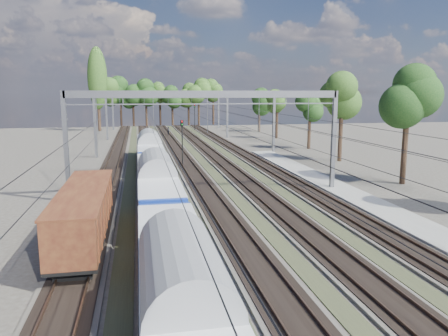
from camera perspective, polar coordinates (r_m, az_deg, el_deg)
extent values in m
cube|color=#47423A|center=(52.38, -14.51, -0.11)|extent=(3.00, 130.00, 0.15)
cube|color=black|center=(52.37, -14.51, -0.01)|extent=(2.50, 130.00, 0.06)
cube|color=#473326|center=(52.40, -15.30, 0.08)|extent=(0.08, 130.00, 0.14)
cube|color=#473326|center=(52.31, -13.73, 0.13)|extent=(0.08, 130.00, 0.14)
cube|color=#47423A|center=(52.30, -9.58, 0.06)|extent=(3.00, 130.00, 0.15)
cube|color=black|center=(52.28, -9.59, 0.16)|extent=(2.50, 130.00, 0.06)
cube|color=#473326|center=(52.25, -10.38, 0.24)|extent=(0.08, 130.00, 0.14)
cube|color=#473326|center=(52.29, -8.80, 0.29)|extent=(0.08, 130.00, 0.14)
cube|color=#47423A|center=(52.60, -4.68, 0.22)|extent=(3.00, 130.00, 0.15)
cube|color=black|center=(52.58, -4.68, 0.32)|extent=(2.50, 130.00, 0.06)
cube|color=#473326|center=(52.49, -5.46, 0.40)|extent=(0.08, 130.00, 0.14)
cube|color=#473326|center=(52.65, -3.90, 0.45)|extent=(0.08, 130.00, 0.14)
cube|color=#47423A|center=(53.28, 0.13, 0.37)|extent=(3.00, 130.00, 0.15)
cube|color=black|center=(53.26, 0.13, 0.48)|extent=(2.50, 130.00, 0.06)
cube|color=#473326|center=(53.11, -0.63, 0.56)|extent=(0.08, 130.00, 0.14)
cube|color=#473326|center=(53.39, 0.89, 0.61)|extent=(0.08, 130.00, 0.14)
cube|color=#47423A|center=(54.33, 4.79, 0.52)|extent=(3.00, 130.00, 0.15)
cube|color=black|center=(54.31, 4.79, 0.62)|extent=(2.50, 130.00, 0.06)
cube|color=#473326|center=(54.10, 4.06, 0.70)|extent=(0.08, 130.00, 0.14)
cube|color=#473326|center=(54.50, 5.52, 0.75)|extent=(0.08, 130.00, 0.14)
cube|color=#363523|center=(52.30, -12.05, -0.08)|extent=(1.10, 130.00, 0.05)
cube|color=#363523|center=(52.41, -7.12, 0.08)|extent=(1.10, 130.00, 0.05)
cube|color=#363523|center=(52.90, -2.26, 0.24)|extent=(1.10, 130.00, 0.05)
cube|color=#363523|center=(53.77, 2.49, 0.40)|extent=(1.10, 130.00, 0.05)
cube|color=gray|center=(33.10, 21.96, -6.13)|extent=(3.00, 70.00, 0.30)
cube|color=slate|center=(37.24, -19.93, 2.54)|extent=(0.35, 0.35, 9.00)
cube|color=slate|center=(40.64, 14.10, 3.41)|extent=(0.35, 0.35, 9.00)
cube|color=slate|center=(36.99, -2.20, 9.61)|extent=(23.00, 0.35, 0.60)
cube|color=slate|center=(84.84, -15.09, 6.59)|extent=(0.35, 0.35, 9.00)
cube|color=slate|center=(86.39, 0.42, 6.98)|extent=(0.35, 0.35, 9.00)
cube|color=slate|center=(84.73, -7.33, 9.68)|extent=(23.00, 0.35, 0.60)
cube|color=slate|center=(61.98, -16.48, 5.20)|extent=(0.35, 0.35, 8.50)
cube|color=slate|center=(106.79, -14.31, 7.09)|extent=(0.35, 0.35, 8.50)
cube|color=slate|center=(64.74, 6.52, 5.72)|extent=(0.35, 0.35, 8.50)
cube|color=slate|center=(108.42, -0.73, 7.43)|extent=(0.35, 0.35, 8.50)
cylinder|color=black|center=(51.75, -14.77, 5.82)|extent=(0.03, 130.00, 0.03)
cylinder|color=black|center=(51.69, -14.82, 7.03)|extent=(0.03, 130.00, 0.03)
cylinder|color=black|center=(51.66, -9.76, 5.99)|extent=(0.03, 130.00, 0.03)
cylinder|color=black|center=(51.60, -9.79, 7.21)|extent=(0.03, 130.00, 0.03)
cylinder|color=black|center=(51.97, -4.76, 6.12)|extent=(0.03, 130.00, 0.03)
cylinder|color=black|center=(51.91, -4.78, 7.34)|extent=(0.03, 130.00, 0.03)
cylinder|color=black|center=(52.66, 0.14, 6.21)|extent=(0.03, 130.00, 0.03)
cylinder|color=black|center=(52.60, 0.14, 7.40)|extent=(0.03, 130.00, 0.03)
cylinder|color=black|center=(53.72, 4.88, 6.24)|extent=(0.03, 130.00, 0.03)
cylinder|color=black|center=(53.66, 4.89, 7.42)|extent=(0.03, 130.00, 0.03)
cylinder|color=black|center=(119.40, -15.12, 6.94)|extent=(0.56, 0.56, 6.91)
sphere|color=#163C15|center=(119.28, -15.24, 9.59)|extent=(5.39, 5.39, 5.39)
cylinder|color=black|center=(120.49, -13.29, 7.18)|extent=(0.56, 0.56, 7.49)
sphere|color=#163C15|center=(120.39, -13.41, 10.03)|extent=(4.54, 4.54, 4.54)
cylinder|color=black|center=(117.97, -11.84, 7.17)|extent=(0.56, 0.56, 7.44)
sphere|color=#163C15|center=(117.86, -11.95, 10.06)|extent=(5.32, 5.32, 5.32)
cylinder|color=black|center=(119.23, -10.09, 7.10)|extent=(0.56, 0.56, 6.84)
sphere|color=#163C15|center=(119.10, -10.17, 9.73)|extent=(5.28, 5.28, 5.28)
cylinder|color=black|center=(119.78, -7.85, 6.96)|extent=(0.56, 0.56, 5.91)
sphere|color=#163C15|center=(119.64, -7.90, 9.22)|extent=(4.33, 4.33, 4.33)
cylinder|color=black|center=(119.72, -6.25, 6.90)|extent=(0.56, 0.56, 5.56)
sphere|color=#163C15|center=(119.57, -6.29, 9.03)|extent=(4.48, 4.48, 4.48)
cylinder|color=black|center=(118.56, -4.86, 7.26)|extent=(0.56, 0.56, 7.07)
sphere|color=#163C15|center=(118.44, -4.90, 9.99)|extent=(5.28, 5.28, 5.28)
cylinder|color=black|center=(119.53, -3.01, 7.03)|extent=(0.56, 0.56, 5.93)
sphere|color=#163C15|center=(119.38, -3.03, 9.31)|extent=(4.81, 4.81, 4.81)
cylinder|color=black|center=(118.50, -1.41, 7.35)|extent=(0.56, 0.56, 7.30)
sphere|color=#163C15|center=(118.39, -1.42, 10.17)|extent=(3.92, 3.92, 3.92)
cylinder|color=black|center=(46.53, 23.21, 1.59)|extent=(0.56, 0.56, 5.61)
sphere|color=#163C15|center=(46.16, 23.59, 7.11)|extent=(3.77, 3.77, 3.77)
cylinder|color=black|center=(60.35, 15.51, 3.93)|extent=(0.56, 0.56, 6.00)
sphere|color=#163C15|center=(60.07, 15.72, 8.49)|extent=(4.53, 4.53, 4.53)
cylinder|color=black|center=(71.10, 11.02, 4.79)|extent=(0.56, 0.56, 5.57)
sphere|color=#163C15|center=(70.86, 11.14, 8.38)|extent=(4.70, 4.70, 4.70)
cylinder|color=black|center=(85.75, 6.70, 5.95)|extent=(0.56, 0.56, 6.18)
sphere|color=#163C15|center=(85.55, 6.77, 9.25)|extent=(3.68, 3.68, 3.68)
cylinder|color=black|center=(98.10, 4.96, 6.64)|extent=(0.56, 0.56, 6.81)
sphere|color=#163C15|center=(97.94, 5.01, 9.83)|extent=(3.61, 3.61, 3.61)
cylinder|color=black|center=(104.91, -16.11, 9.02)|extent=(0.70, 0.70, 16.00)
ellipsoid|color=#254E1A|center=(104.95, -16.21, 11.20)|extent=(4.40, 4.40, 14.08)
cube|color=black|center=(21.99, -7.18, -12.48)|extent=(1.95, 2.93, 0.78)
cube|color=navy|center=(15.18, -5.39, -17.08)|extent=(2.73, 19.52, 1.85)
cube|color=silver|center=(14.96, -5.42, -15.42)|extent=(2.81, 18.74, 0.93)
cube|color=black|center=(15.15, 0.10, -15.04)|extent=(0.04, 16.59, 0.68)
cylinder|color=#979A9C|center=(14.78, -5.45, -13.88)|extent=(2.77, 19.52, 2.77)
cube|color=black|center=(28.06, -8.12, -7.50)|extent=(1.95, 2.93, 0.78)
cube|color=black|center=(41.30, -9.15, -1.89)|extent=(1.95, 2.93, 0.78)
cube|color=navy|center=(34.32, -8.80, -1.79)|extent=(2.73, 19.52, 1.85)
cube|color=silver|center=(34.22, -8.82, -0.99)|extent=(2.81, 18.74, 0.93)
cube|color=black|center=(34.30, -6.46, -0.91)|extent=(0.04, 16.59, 0.68)
cube|color=#EAE90C|center=(30.24, -8.42, -4.31)|extent=(2.83, 5.47, 0.68)
cylinder|color=#979A9C|center=(34.14, -8.84, -0.26)|extent=(2.77, 19.52, 2.77)
cube|color=black|center=(47.64, -9.44, -0.33)|extent=(1.95, 2.93, 0.78)
cube|color=black|center=(61.14, -9.84, 1.90)|extent=(1.95, 2.93, 0.78)
cube|color=navy|center=(54.17, -9.71, 2.45)|extent=(2.73, 19.52, 1.85)
cube|color=silver|center=(54.11, -9.72, 2.96)|extent=(2.81, 18.74, 0.93)
cube|color=black|center=(54.17, -8.23, 3.01)|extent=(0.04, 16.59, 0.68)
cube|color=#EAE90C|center=(49.99, -9.56, 1.27)|extent=(2.83, 5.47, 0.68)
cylinder|color=#979A9C|center=(54.06, -9.74, 3.42)|extent=(2.77, 19.52, 2.77)
cube|color=black|center=(23.10, -18.81, -12.06)|extent=(1.79, 2.33, 0.63)
cube|color=black|center=(31.37, -16.72, -6.13)|extent=(1.79, 2.33, 0.63)
cube|color=black|center=(27.07, -17.64, -7.83)|extent=(2.42, 12.55, 0.18)
cube|color=#4A1A13|center=(26.73, -17.78, -5.27)|extent=(2.42, 12.55, 2.33)
cube|color=#4A1A13|center=(26.45, -17.92, -2.74)|extent=(2.60, 12.55, 0.11)
imported|color=black|center=(91.32, -7.25, 4.78)|extent=(0.49, 0.69, 1.77)
cylinder|color=black|center=(52.27, -5.46, 2.79)|extent=(0.14, 0.14, 4.92)
cube|color=black|center=(52.00, -5.52, 5.85)|extent=(0.40, 0.32, 0.69)
sphere|color=red|center=(51.86, -5.50, 6.06)|extent=(0.16, 0.16, 0.16)
sphere|color=#0C9919|center=(51.88, -5.50, 5.68)|extent=(0.16, 0.16, 0.16)
cylinder|color=black|center=(103.40, -3.84, 6.42)|extent=(0.15, 0.15, 5.33)
cube|color=black|center=(103.26, -3.86, 8.10)|extent=(0.41, 0.31, 0.75)
sphere|color=red|center=(103.12, -3.85, 8.22)|extent=(0.17, 0.17, 0.17)
sphere|color=#0C9919|center=(103.13, -3.85, 8.01)|extent=(0.17, 0.17, 0.17)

